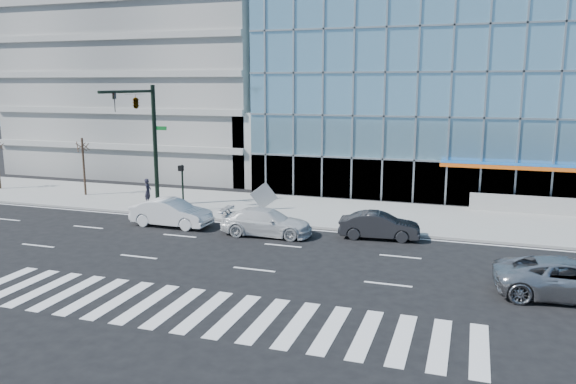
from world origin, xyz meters
name	(u,v)px	position (x,y,z in m)	size (l,w,h in m)	color
ground	(283,246)	(0.00, 0.00, 0.00)	(160.00, 160.00, 0.00)	black
sidewalk	(323,211)	(0.00, 8.00, 0.07)	(120.00, 8.00, 0.15)	gray
theatre_building	(539,92)	(14.00, 26.00, 7.50)	(42.00, 26.00, 15.00)	#78AEC9
parking_garage	(180,66)	(-20.00, 26.00, 10.00)	(24.00, 24.00, 20.00)	gray
ramp_block	(285,147)	(-6.00, 18.00, 3.00)	(6.00, 8.00, 6.00)	gray
traffic_signal	(142,117)	(-11.00, 4.57, 6.16)	(1.14, 5.74, 8.00)	black
ped_signal_post	(182,181)	(-8.50, 4.94, 2.14)	(0.30, 0.33, 3.00)	black
street_tree_near	(82,146)	(-18.00, 7.50, 3.78)	(1.10, 1.10, 4.23)	#332319
silver_suv	(569,279)	(12.88, -3.31, 0.78)	(2.58, 5.59, 1.55)	#ACACB1
white_suv	(267,222)	(-1.52, 1.66, 0.74)	(2.06, 5.07, 1.47)	silver
white_sedan	(171,213)	(-7.52, 1.80, 0.80)	(1.68, 4.83, 1.59)	silver
dark_sedan	(379,226)	(4.48, 2.95, 0.71)	(1.50, 4.30, 1.42)	black
pedestrian	(148,191)	(-11.91, 6.29, 1.01)	(0.63, 0.41, 1.72)	black
tilted_panel	(264,196)	(-3.70, 6.99, 1.06)	(1.30, 0.06, 1.30)	#9F9F9F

